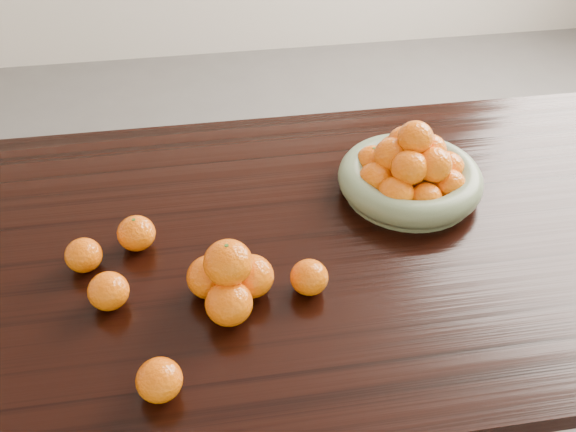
{
  "coord_description": "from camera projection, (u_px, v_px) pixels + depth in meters",
  "views": [
    {
      "loc": [
        -0.2,
        -1.01,
        1.67
      ],
      "look_at": [
        -0.04,
        -0.02,
        0.83
      ],
      "focal_mm": 40.0,
      "sensor_mm": 36.0,
      "label": 1
    }
  ],
  "objects": [
    {
      "name": "dining_table",
      "position": [
        305.0,
        266.0,
        1.44
      ],
      "size": [
        2.0,
        1.0,
        0.75
      ],
      "color": "black",
      "rests_on": "ground"
    },
    {
      "name": "loose_orange_3",
      "position": [
        84.0,
        255.0,
        1.28
      ],
      "size": [
        0.07,
        0.07,
        0.07
      ],
      "primitive_type": "ellipsoid",
      "color": "orange",
      "rests_on": "dining_table"
    },
    {
      "name": "loose_orange_1",
      "position": [
        159.0,
        380.0,
        1.05
      ],
      "size": [
        0.08,
        0.08,
        0.07
      ],
      "primitive_type": "ellipsoid",
      "color": "orange",
      "rests_on": "dining_table"
    },
    {
      "name": "fruit_bowl",
      "position": [
        410.0,
        173.0,
        1.47
      ],
      "size": [
        0.33,
        0.33,
        0.18
      ],
      "rotation": [
        0.0,
        0.0,
        -0.11
      ],
      "color": "#707F5D",
      "rests_on": "dining_table"
    },
    {
      "name": "orange_pyramid",
      "position": [
        229.0,
        279.0,
        1.2
      ],
      "size": [
        0.17,
        0.16,
        0.14
      ],
      "rotation": [
        0.0,
        0.0,
        -0.13
      ],
      "color": "orange",
      "rests_on": "dining_table"
    },
    {
      "name": "ground",
      "position": [
        301.0,
        430.0,
        1.86
      ],
      "size": [
        5.0,
        5.0,
        0.0
      ],
      "primitive_type": "plane",
      "color": "#595754",
      "rests_on": "ground"
    },
    {
      "name": "loose_orange_2",
      "position": [
        309.0,
        277.0,
        1.24
      ],
      "size": [
        0.07,
        0.07,
        0.07
      ],
      "primitive_type": "ellipsoid",
      "color": "orange",
      "rests_on": "dining_table"
    },
    {
      "name": "loose_orange_0",
      "position": [
        136.0,
        233.0,
        1.33
      ],
      "size": [
        0.08,
        0.08,
        0.07
      ],
      "primitive_type": "ellipsoid",
      "color": "orange",
      "rests_on": "dining_table"
    },
    {
      "name": "loose_orange_4",
      "position": [
        109.0,
        291.0,
        1.21
      ],
      "size": [
        0.08,
        0.08,
        0.07
      ],
      "primitive_type": "ellipsoid",
      "color": "orange",
      "rests_on": "dining_table"
    }
  ]
}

